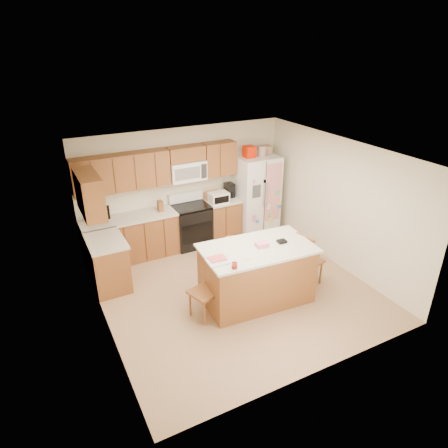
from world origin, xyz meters
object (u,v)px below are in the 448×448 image
stove (191,225)px  refrigerator (256,194)px  windsor_chair_back (236,258)px  windsor_chair_right (308,260)px  island (256,273)px  windsor_chair_left (205,291)px

stove → refrigerator: (1.57, -0.06, 0.45)m
windsor_chair_back → windsor_chair_right: (1.11, -0.68, 0.01)m
windsor_chair_back → stove: bearing=95.4°
stove → island: stove is taller
stove → windsor_chair_right: stove is taller
windsor_chair_back → windsor_chair_right: windsor_chair_right is taller
refrigerator → windsor_chair_right: refrigerator is taller
refrigerator → windsor_chair_right: size_ratio=2.01×
refrigerator → windsor_chair_left: size_ratio=2.06×
windsor_chair_left → windsor_chair_right: bearing=0.3°
stove → windsor_chair_back: bearing=-84.6°
refrigerator → island: (-1.38, -2.30, -0.41)m
refrigerator → windsor_chair_back: (-1.41, -1.63, -0.45)m
island → windsor_chair_left: bearing=-178.8°
stove → island: (0.19, -2.36, 0.04)m
windsor_chair_left → windsor_chair_back: (0.94, 0.69, 0.00)m
windsor_chair_right → island: bearing=179.5°
stove → windsor_chair_back: size_ratio=1.13×
stove → island: size_ratio=0.59×
windsor_chair_left → stove: bearing=72.0°
windsor_chair_left → windsor_chair_back: size_ratio=0.99×
refrigerator → island: 2.71m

